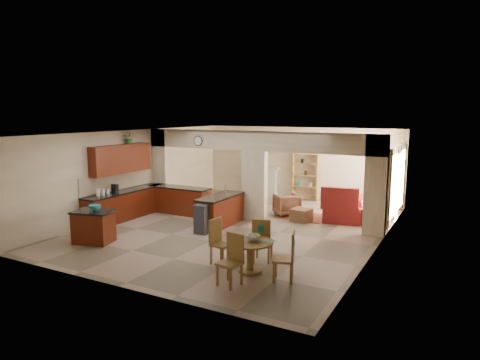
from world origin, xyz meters
The scene contains 39 objects.
floor centered at (0.00, 0.00, 0.00)m, with size 10.00×10.00×0.00m, color gray.
ceiling centered at (0.00, 0.00, 2.80)m, with size 10.00×10.00×0.00m, color white.
wall_back centered at (0.00, 5.00, 1.40)m, with size 8.00×8.00×0.00m, color beige.
wall_front centered at (0.00, -5.00, 1.40)m, with size 8.00×8.00×0.00m, color beige.
wall_left centered at (-4.00, 0.00, 1.40)m, with size 10.00×10.00×0.00m, color beige.
wall_right centered at (4.00, 0.00, 1.40)m, with size 10.00×10.00×0.00m, color beige.
partition_left_pier centered at (-3.70, 1.00, 1.40)m, with size 0.60×0.25×2.80m, color beige.
partition_center_pier centered at (0.00, 1.00, 1.10)m, with size 0.80×0.25×2.20m, color beige.
partition_right_pier centered at (3.70, 1.00, 1.40)m, with size 0.60×0.25×2.80m, color beige.
partition_header centered at (0.00, 1.00, 2.50)m, with size 8.00×0.25×0.60m, color beige.
kitchen_counter centered at (-3.26, -0.25, 0.46)m, with size 2.52×3.29×1.48m.
upper_cabinets centered at (-3.82, -0.80, 1.92)m, with size 0.35×2.40×0.90m, color #400A07.
peninsula centered at (-0.60, -0.11, 0.46)m, with size 0.70×1.85×0.91m.
wall_clock centered at (-2.00, 0.85, 2.45)m, with size 0.34×0.34×0.03m, color #462717.
rug centered at (1.20, 2.10, 0.01)m, with size 1.60×1.30×0.01m, color brown.
fireplace centered at (-1.60, 4.83, 0.61)m, with size 1.60×0.35×1.20m.
shelving_unit centered at (0.35, 4.82, 0.90)m, with size 1.00×0.32×1.80m, color olive.
window_a centered at (3.97, 2.30, 1.20)m, with size 0.02×0.90×1.90m, color white.
window_b centered at (3.97, 4.00, 1.20)m, with size 0.02×0.90×1.90m, color white.
glazed_door centered at (3.97, 3.15, 1.05)m, with size 0.02×0.70×2.10m, color white.
drape_a_left centered at (3.93, 1.70, 1.20)m, with size 0.10×0.28×2.30m, color #3B1A17.
drape_a_right centered at (3.93, 2.90, 1.20)m, with size 0.10×0.28×2.30m, color #3B1A17.
drape_b_left centered at (3.93, 3.40, 1.20)m, with size 0.10×0.28×2.30m, color #3B1A17.
drape_b_right centered at (3.93, 4.60, 1.20)m, with size 0.10×0.28×2.30m, color #3B1A17.
ceiling_fan centered at (1.50, 3.00, 2.56)m, with size 1.00×1.00×0.10m, color white.
kitchen_island centered at (-2.63, -3.15, 0.43)m, with size 1.13×0.93×0.85m.
teal_bowl centered at (-2.60, -3.11, 0.93)m, with size 0.30×0.30×0.14m, color teal.
trash_can centered at (-0.59, -1.13, 0.38)m, with size 0.36×0.31×0.76m, color #29292C.
dining_table centered at (1.92, -3.09, 0.47)m, with size 1.00×1.00×0.68m.
fruit_bowl centered at (1.97, -3.06, 0.76)m, with size 0.30×0.30×0.16m, color #77AE25.
sofa centered at (3.30, 3.02, 0.36)m, with size 0.96×2.46×0.72m, color maroon.
chaise centered at (2.53, 2.08, 0.23)m, with size 1.13×0.92×0.45m, color maroon.
armchair centered at (0.68, 2.05, 0.35)m, with size 0.75×0.78×0.71m, color maroon.
ottoman centered at (1.40, 1.50, 0.20)m, with size 0.55×0.55×0.40m, color maroon.
plant centered at (-3.82, -0.40, 2.56)m, with size 0.34×0.30×0.38m, color #134813.
chair_north centered at (1.89, -2.43, 0.55)m, with size 0.50×0.50×1.02m.
chair_east centered at (2.82, -3.18, 0.55)m, with size 0.53×0.53×1.02m.
chair_south centered at (1.90, -3.84, 0.55)m, with size 0.48×0.48×1.02m.
chair_west centered at (1.06, -2.94, 0.55)m, with size 0.49×0.49×1.02m.
Camera 1 is at (5.86, -10.88, 3.39)m, focal length 32.00 mm.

